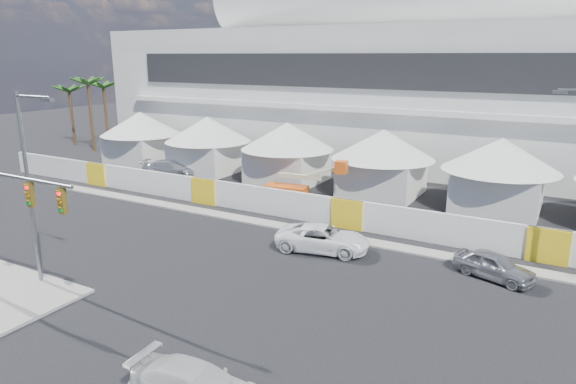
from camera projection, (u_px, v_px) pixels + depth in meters
The scene contains 10 objects.
ground at pixel (117, 293), 25.04m from camera, with size 160.00×160.00×0.00m, color black.
stadium at pixel (476, 73), 53.40m from camera, with size 80.00×24.80×21.98m.
tent_row at pixel (333, 152), 44.19m from camera, with size 53.40×8.40×5.40m.
hoarding_fence at pixel (348, 214), 34.14m from camera, with size 70.00×0.25×2.00m, color silver.
palm_cluster at pixel (104, 91), 63.97m from camera, with size 10.60×10.60×8.55m.
sedan_silver at pixel (494, 266), 26.49m from camera, with size 4.11×1.65×1.40m, color #A0A0A4.
pickup_curb at pixel (323, 238), 30.25m from camera, with size 5.50×2.53×1.53m, color white.
lot_car_c at pixel (169, 168), 48.99m from camera, with size 5.22×2.12×1.51m, color silver.
streetlight_median at pixel (31, 177), 24.57m from camera, with size 2.62×0.26×9.47m.
boom_lift at pixel (293, 188), 41.07m from camera, with size 6.83×1.91×3.42m.
Camera 1 is at (18.53, -15.86, 11.22)m, focal length 32.00 mm.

